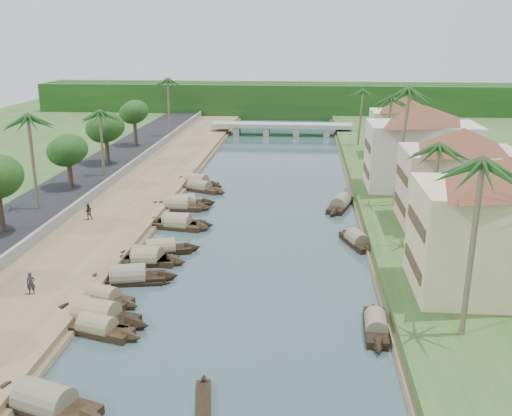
# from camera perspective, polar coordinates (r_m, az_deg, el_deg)

# --- Properties ---
(ground) EXTENTS (220.00, 220.00, 0.00)m
(ground) POSITION_cam_1_polar(r_m,az_deg,el_deg) (46.85, -1.26, -7.68)
(ground) COLOR #32474B
(ground) RESTS_ON ground
(left_bank) EXTENTS (10.00, 180.00, 0.80)m
(left_bank) POSITION_cam_1_polar(r_m,az_deg,el_deg) (68.38, -12.89, 0.29)
(left_bank) COLOR brown
(left_bank) RESTS_ON ground
(right_bank) EXTENTS (16.00, 180.00, 1.20)m
(right_bank) POSITION_cam_1_polar(r_m,az_deg,el_deg) (66.70, 17.11, -0.29)
(right_bank) COLOR #2A481C
(right_bank) RESTS_ON ground
(road) EXTENTS (8.00, 180.00, 1.40)m
(road) POSITION_cam_1_polar(r_m,az_deg,el_deg) (71.33, -19.43, 0.68)
(road) COLOR black
(road) RESTS_ON ground
(retaining_wall) EXTENTS (0.40, 180.00, 1.10)m
(retaining_wall) POSITION_cam_1_polar(r_m,az_deg,el_deg) (69.51, -16.24, 1.12)
(retaining_wall) COLOR slate
(retaining_wall) RESTS_ON left_bank
(treeline) EXTENTS (120.00, 14.00, 8.00)m
(treeline) POSITION_cam_1_polar(r_m,az_deg,el_deg) (143.24, 3.06, 10.74)
(treeline) COLOR #173C10
(treeline) RESTS_ON ground
(bridge) EXTENTS (28.00, 4.00, 2.40)m
(bridge) POSITION_cam_1_polar(r_m,az_deg,el_deg) (115.79, 2.56, 8.13)
(bridge) COLOR gray
(bridge) RESTS_ON ground
(building_near) EXTENTS (14.85, 14.85, 10.20)m
(building_near) POSITION_cam_1_polar(r_m,az_deg,el_deg) (44.77, 23.34, -1.55)
(building_near) COLOR beige
(building_near) RESTS_ON right_bank
(building_mid) EXTENTS (14.11, 14.11, 9.70)m
(building_mid) POSITION_cam_1_polar(r_m,az_deg,el_deg) (59.89, 19.63, 3.05)
(building_mid) COLOR #D0A393
(building_mid) RESTS_ON right_bank
(building_far) EXTENTS (15.59, 15.59, 10.20)m
(building_far) POSITION_cam_1_polar(r_m,az_deg,el_deg) (72.96, 16.24, 5.92)
(building_far) COLOR beige
(building_far) RESTS_ON right_bank
(building_distant) EXTENTS (12.62, 12.62, 9.20)m
(building_distant) POSITION_cam_1_polar(r_m,az_deg,el_deg) (92.62, 14.52, 7.98)
(building_distant) COLOR beige
(building_distant) RESTS_ON right_bank
(sampan_0) EXTENTS (9.00, 4.42, 2.32)m
(sampan_0) POSITION_cam_1_polar(r_m,az_deg,el_deg) (34.58, -20.35, -17.82)
(sampan_0) COLOR black
(sampan_0) RESTS_ON ground
(sampan_1) EXTENTS (8.72, 3.77, 2.49)m
(sampan_1) POSITION_cam_1_polar(r_m,az_deg,el_deg) (42.56, -15.66, -10.41)
(sampan_1) COLOR black
(sampan_1) RESTS_ON ground
(sampan_2) EXTENTS (7.27, 3.37, 1.93)m
(sampan_2) POSITION_cam_1_polar(r_m,az_deg,el_deg) (41.03, -15.59, -11.51)
(sampan_2) COLOR black
(sampan_2) RESTS_ON ground
(sampan_3) EXTENTS (8.59, 3.61, 2.26)m
(sampan_3) POSITION_cam_1_polar(r_m,az_deg,el_deg) (48.25, -12.65, -6.81)
(sampan_3) COLOR black
(sampan_3) RESTS_ON ground
(sampan_4) EXTENTS (6.70, 3.59, 1.93)m
(sampan_4) POSITION_cam_1_polar(r_m,az_deg,el_deg) (45.27, -15.01, -8.65)
(sampan_4) COLOR black
(sampan_4) RESTS_ON ground
(sampan_5) EXTENTS (6.81, 2.55, 2.14)m
(sampan_5) POSITION_cam_1_polar(r_m,az_deg,el_deg) (51.59, -11.04, -5.11)
(sampan_5) COLOR black
(sampan_5) RESTS_ON ground
(sampan_6) EXTENTS (7.64, 2.69, 2.24)m
(sampan_6) POSITION_cam_1_polar(r_m,az_deg,el_deg) (51.95, -10.82, -4.94)
(sampan_6) COLOR black
(sampan_6) RESTS_ON ground
(sampan_7) EXTENTS (7.83, 3.95, 2.08)m
(sampan_7) POSITION_cam_1_polar(r_m,az_deg,el_deg) (53.73, -9.51, -4.12)
(sampan_7) COLOR black
(sampan_7) RESTS_ON ground
(sampan_8) EXTENTS (7.55, 3.10, 2.27)m
(sampan_8) POSITION_cam_1_polar(r_m,az_deg,el_deg) (60.36, -7.77, -1.65)
(sampan_8) COLOR black
(sampan_8) RESTS_ON ground
(sampan_9) EXTENTS (8.43, 2.27, 2.12)m
(sampan_9) POSITION_cam_1_polar(r_m,az_deg,el_deg) (61.07, -7.94, -1.44)
(sampan_9) COLOR black
(sampan_9) RESTS_ON ground
(sampan_10) EXTENTS (8.35, 2.09, 2.29)m
(sampan_10) POSITION_cam_1_polar(r_m,az_deg,el_deg) (66.79, -7.88, 0.18)
(sampan_10) COLOR black
(sampan_10) RESTS_ON ground
(sampan_11) EXTENTS (8.20, 4.43, 2.31)m
(sampan_11) POSITION_cam_1_polar(r_m,az_deg,el_deg) (67.62, -7.31, 0.42)
(sampan_11) COLOR black
(sampan_11) RESTS_ON ground
(sampan_12) EXTENTS (8.40, 5.22, 2.07)m
(sampan_12) POSITION_cam_1_polar(r_m,az_deg,el_deg) (74.54, -5.69, 2.03)
(sampan_12) COLOR black
(sampan_12) RESTS_ON ground
(sampan_13) EXTENTS (8.51, 5.23, 2.33)m
(sampan_13) POSITION_cam_1_polar(r_m,az_deg,el_deg) (77.28, -5.97, 2.57)
(sampan_13) COLOR black
(sampan_13) RESTS_ON ground
(sampan_14) EXTENTS (1.73, 7.26, 1.81)m
(sampan_14) POSITION_cam_1_polar(r_m,az_deg,el_deg) (40.74, 11.89, -11.45)
(sampan_14) COLOR black
(sampan_14) RESTS_ON ground
(sampan_15) EXTENTS (3.86, 7.34, 1.98)m
(sampan_15) POSITION_cam_1_polar(r_m,az_deg,el_deg) (56.06, 10.09, -3.25)
(sampan_15) COLOR black
(sampan_15) RESTS_ON ground
(sampan_16) EXTENTS (4.16, 9.16, 2.21)m
(sampan_16) POSITION_cam_1_polar(r_m,az_deg,el_deg) (67.67, 8.43, 0.38)
(sampan_16) COLOR black
(sampan_16) RESTS_ON ground
(canoe_0) EXTENTS (1.85, 6.33, 0.83)m
(canoe_0) POSITION_cam_1_polar(r_m,az_deg,el_deg) (33.03, -5.29, -19.18)
(canoe_0) COLOR black
(canoe_0) RESTS_ON ground
(canoe_1) EXTENTS (5.11, 1.67, 0.81)m
(canoe_1) POSITION_cam_1_polar(r_m,az_deg,el_deg) (47.70, -11.52, -7.44)
(canoe_1) COLOR black
(canoe_1) RESTS_ON ground
(canoe_2) EXTENTS (5.23, 2.48, 0.77)m
(canoe_2) POSITION_cam_1_polar(r_m,az_deg,el_deg) (69.60, -8.03, 0.60)
(canoe_2) COLOR black
(canoe_2) RESTS_ON ground
(palm_0) EXTENTS (3.20, 3.20, 12.82)m
(palm_0) POSITION_cam_1_polar(r_m,az_deg,el_deg) (35.82, 21.63, 3.90)
(palm_0) COLOR #72644C
(palm_0) RESTS_ON ground
(palm_1) EXTENTS (3.20, 3.20, 10.73)m
(palm_1) POSITION_cam_1_polar(r_m,az_deg,el_deg) (51.74, 17.57, 5.75)
(palm_1) COLOR #72644C
(palm_1) RESTS_ON ground
(palm_2) EXTENTS (3.20, 3.20, 14.32)m
(palm_2) POSITION_cam_1_polar(r_m,az_deg,el_deg) (63.51, 14.53, 11.10)
(palm_2) COLOR #72644C
(palm_2) RESTS_ON ground
(palm_3) EXTENTS (3.20, 3.20, 11.72)m
(palm_3) POSITION_cam_1_polar(r_m,az_deg,el_deg) (79.68, 13.28, 10.48)
(palm_3) COLOR #72644C
(palm_3) RESTS_ON ground
(palm_5) EXTENTS (3.20, 3.20, 11.56)m
(palm_5) POSITION_cam_1_polar(r_m,az_deg,el_deg) (64.33, -21.84, 8.31)
(palm_5) COLOR #72644C
(palm_5) RESTS_ON ground
(palm_6) EXTENTS (3.20, 3.20, 10.05)m
(palm_6) POSITION_cam_1_polar(r_m,az_deg,el_deg) (77.71, -15.40, 9.12)
(palm_6) COLOR #72644C
(palm_6) RESTS_ON ground
(palm_7) EXTENTS (3.20, 3.20, 10.79)m
(palm_7) POSITION_cam_1_polar(r_m,az_deg,el_deg) (99.55, 10.47, 11.35)
(palm_7) COLOR #72644C
(palm_7) RESTS_ON ground
(palm_8) EXTENTS (3.20, 3.20, 11.81)m
(palm_8) POSITION_cam_1_polar(r_m,az_deg,el_deg) (107.42, -8.87, 12.46)
(palm_8) COLOR #72644C
(palm_8) RESTS_ON ground
(tree_3) EXTENTS (4.45, 4.45, 6.45)m
(tree_3) POSITION_cam_1_polar(r_m,az_deg,el_deg) (73.28, -18.30, 5.43)
(tree_3) COLOR #4F3B2D
(tree_3) RESTS_ON ground
(tree_4) EXTENTS (4.99, 4.99, 7.31)m
(tree_4) POSITION_cam_1_polar(r_m,az_deg,el_deg) (85.78, -14.82, 7.74)
(tree_4) COLOR #4F3B2D
(tree_4) RESTS_ON ground
(tree_5) EXTENTS (4.38, 4.38, 7.41)m
(tree_5) POSITION_cam_1_polar(r_m,az_deg,el_deg) (99.21, -12.09, 9.30)
(tree_5) COLOR #4F3B2D
(tree_5) RESTS_ON ground
(tree_6) EXTENTS (4.69, 4.69, 7.11)m
(tree_6) POSITION_cam_1_polar(r_m,az_deg,el_deg) (75.91, 19.69, 5.95)
(tree_6) COLOR #4F3B2D
(tree_6) RESTS_ON ground
(person_near) EXTENTS (0.73, 0.60, 1.72)m
(person_near) POSITION_cam_1_polar(r_m,az_deg,el_deg) (46.30, -21.59, -7.02)
(person_near) COLOR #292830
(person_near) RESTS_ON left_bank
(person_far) EXTENTS (1.03, 0.95, 1.71)m
(person_far) POSITION_cam_1_polar(r_m,az_deg,el_deg) (62.57, -16.44, -0.34)
(person_far) COLOR #322F23
(person_far) RESTS_ON left_bank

